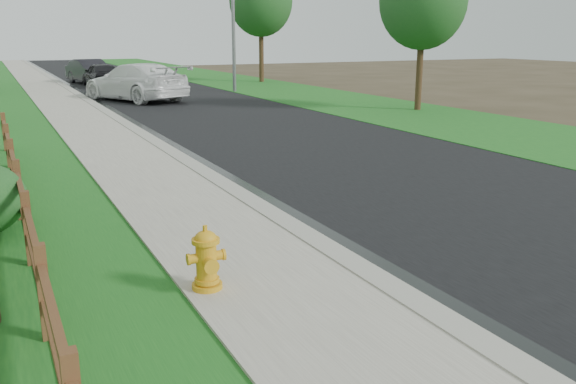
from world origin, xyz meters
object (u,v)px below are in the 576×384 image
fire_hydrant (206,260)px  white_suv (135,82)px  dark_car_mid (101,74)px  ranch_fence (23,204)px

fire_hydrant → white_suv: bearing=79.6°
fire_hydrant → dark_car_mid: (4.25, 32.71, 0.29)m
ranch_fence → dark_car_mid: 30.12m
fire_hydrant → dark_car_mid: size_ratio=0.19×
ranch_fence → white_suv: size_ratio=2.72×
white_suv → dark_car_mid: 9.18m
ranch_fence → fire_hydrant: bearing=-59.4°
fire_hydrant → white_suv: (4.33, 23.52, 0.45)m
ranch_fence → fire_hydrant: (1.90, -3.21, -0.14)m
fire_hydrant → white_suv: white_suv is taller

